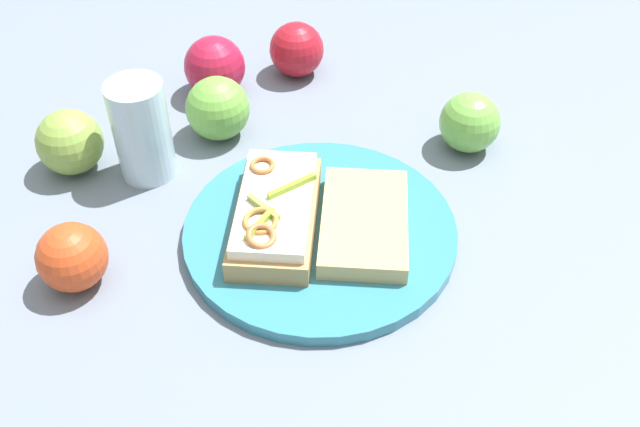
# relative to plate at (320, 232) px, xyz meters

# --- Properties ---
(ground_plane) EXTENTS (2.00, 2.00, 0.00)m
(ground_plane) POSITION_rel_plate_xyz_m (0.00, 0.00, -0.01)
(ground_plane) COLOR slate
(ground_plane) RESTS_ON ground
(plate) EXTENTS (0.30, 0.30, 0.02)m
(plate) POSITION_rel_plate_xyz_m (0.00, 0.00, 0.00)
(plate) COLOR teal
(plate) RESTS_ON ground_plane
(sandwich) EXTENTS (0.17, 0.08, 0.05)m
(sandwich) POSITION_rel_plate_xyz_m (-0.00, 0.05, 0.03)
(sandwich) COLOR #AC8451
(sandwich) RESTS_ON plate
(bread_slice_side) EXTENTS (0.15, 0.09, 0.02)m
(bread_slice_side) POSITION_rel_plate_xyz_m (0.00, -0.05, 0.02)
(bread_slice_side) COLOR tan
(bread_slice_side) RESTS_ON plate
(apple_0) EXTENTS (0.11, 0.11, 0.08)m
(apple_0) POSITION_rel_plate_xyz_m (0.27, 0.16, 0.03)
(apple_0) COLOR #AA1837
(apple_0) RESTS_ON ground_plane
(apple_1) EXTENTS (0.08, 0.08, 0.07)m
(apple_1) POSITION_rel_plate_xyz_m (-0.08, 0.24, 0.03)
(apple_1) COLOR #CD441D
(apple_1) RESTS_ON ground_plane
(apple_2) EXTENTS (0.11, 0.11, 0.08)m
(apple_2) POSITION_rel_plate_xyz_m (0.17, 0.14, 0.03)
(apple_2) COLOR #69A73F
(apple_2) RESTS_ON ground_plane
(apple_3) EXTENTS (0.11, 0.11, 0.08)m
(apple_3) POSITION_rel_plate_xyz_m (0.10, 0.30, 0.03)
(apple_3) COLOR #7EA041
(apple_3) RESTS_ON ground_plane
(apple_4) EXTENTS (0.11, 0.11, 0.07)m
(apple_4) POSITION_rel_plate_xyz_m (0.17, -0.17, 0.03)
(apple_4) COLOR #6EB247
(apple_4) RESTS_ON ground_plane
(apple_5) EXTENTS (0.10, 0.10, 0.08)m
(apple_5) POSITION_rel_plate_xyz_m (0.32, 0.06, 0.03)
(apple_5) COLOR #AA1724
(apple_5) RESTS_ON ground_plane
(drinking_glass) EXTENTS (0.07, 0.07, 0.12)m
(drinking_glass) POSITION_rel_plate_xyz_m (0.10, 0.21, 0.05)
(drinking_glass) COLOR silver
(drinking_glass) RESTS_ON ground_plane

